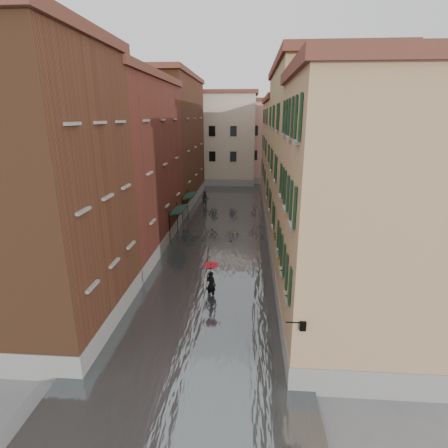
% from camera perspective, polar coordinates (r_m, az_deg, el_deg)
% --- Properties ---
extents(ground, '(120.00, 120.00, 0.00)m').
position_cam_1_polar(ground, '(19.75, -3.37, -13.37)').
color(ground, slate).
rests_on(ground, ground).
extents(floodwater, '(10.00, 60.00, 0.20)m').
position_cam_1_polar(floodwater, '(31.54, -0.33, -1.14)').
color(floodwater, '#4E5357').
rests_on(floodwater, ground).
extents(building_left_near, '(6.00, 8.00, 13.00)m').
position_cam_1_polar(building_left_near, '(17.90, -27.53, 3.85)').
color(building_left_near, brown).
rests_on(building_left_near, ground).
extents(building_left_mid, '(6.00, 14.00, 12.50)m').
position_cam_1_polar(building_left_mid, '(27.74, -15.77, 8.74)').
color(building_left_mid, maroon).
rests_on(building_left_mid, ground).
extents(building_left_far, '(6.00, 16.00, 14.00)m').
position_cam_1_polar(building_left_far, '(42.01, -8.93, 12.89)').
color(building_left_far, brown).
rests_on(building_left_far, ground).
extents(building_right_near, '(6.00, 8.00, 11.50)m').
position_cam_1_polar(building_right_near, '(16.13, 20.72, 0.65)').
color(building_right_near, tan).
rests_on(building_right_near, ground).
extents(building_right_mid, '(6.00, 14.00, 13.00)m').
position_cam_1_polar(building_right_mid, '(26.49, 14.41, 9.02)').
color(building_right_mid, tan).
rests_on(building_right_mid, ground).
extents(building_right_far, '(6.00, 16.00, 11.50)m').
position_cam_1_polar(building_right_far, '(41.32, 10.81, 10.98)').
color(building_right_far, tan).
rests_on(building_right_far, ground).
extents(building_end_cream, '(12.00, 9.00, 13.00)m').
position_cam_1_polar(building_end_cream, '(55.21, -1.44, 13.56)').
color(building_end_cream, '#BCB195').
rests_on(building_end_cream, ground).
extents(building_end_pink, '(10.00, 9.00, 12.00)m').
position_cam_1_polar(building_end_pink, '(57.10, 8.04, 13.02)').
color(building_end_pink, tan).
rests_on(building_end_pink, ground).
extents(awning_near, '(1.09, 3.16, 2.80)m').
position_cam_1_polar(awning_near, '(29.44, -7.42, 2.19)').
color(awning_near, black).
rests_on(awning_near, ground).
extents(awning_far, '(1.09, 3.00, 2.80)m').
position_cam_1_polar(awning_far, '(34.66, -5.65, 4.53)').
color(awning_far, black).
rests_on(awning_far, ground).
extents(wall_lantern, '(0.71, 0.22, 0.35)m').
position_cam_1_polar(wall_lantern, '(13.07, 12.64, -15.82)').
color(wall_lantern, black).
rests_on(wall_lantern, ground).
extents(window_planters, '(0.59, 8.35, 0.84)m').
position_cam_1_polar(window_planters, '(17.34, 9.72, -5.16)').
color(window_planters, brown).
rests_on(window_planters, ground).
extents(pedestrian_main, '(0.89, 0.89, 2.06)m').
position_cam_1_polar(pedestrian_main, '(20.07, -2.15, -8.87)').
color(pedestrian_main, black).
rests_on(pedestrian_main, ground).
extents(pedestrian_far, '(1.01, 0.85, 1.85)m').
position_cam_1_polar(pedestrian_far, '(40.03, -3.08, 4.05)').
color(pedestrian_far, black).
rests_on(pedestrian_far, ground).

